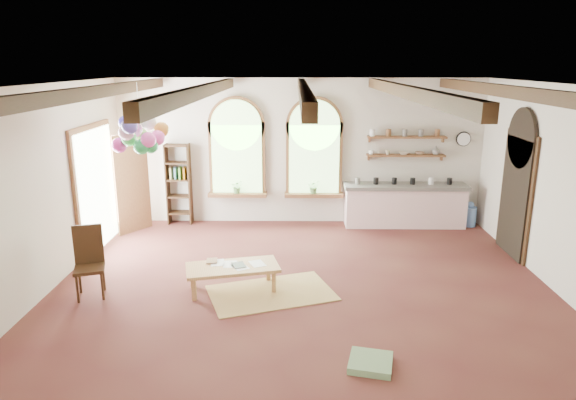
{
  "coord_description": "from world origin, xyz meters",
  "views": [
    {
      "loc": [
        -0.13,
        -7.72,
        3.51
      ],
      "look_at": [
        -0.24,
        0.6,
        1.28
      ],
      "focal_mm": 32.0,
      "sensor_mm": 36.0,
      "label": 1
    }
  ],
  "objects_px": {
    "balloon_cluster": "(140,135)",
    "side_chair": "(90,277)",
    "kitchen_counter": "(405,205)",
    "coffee_table": "(233,269)"
  },
  "relations": [
    {
      "from": "balloon_cluster",
      "to": "side_chair",
      "type": "bearing_deg",
      "value": -114.34
    },
    {
      "from": "side_chair",
      "to": "balloon_cluster",
      "type": "xyz_separation_m",
      "value": [
        0.56,
        1.24,
        2.01
      ]
    },
    {
      "from": "kitchen_counter",
      "to": "coffee_table",
      "type": "relative_size",
      "value": 1.72
    },
    {
      "from": "balloon_cluster",
      "to": "coffee_table",
      "type": "bearing_deg",
      "value": -31.94
    },
    {
      "from": "side_chair",
      "to": "balloon_cluster",
      "type": "distance_m",
      "value": 2.43
    },
    {
      "from": "kitchen_counter",
      "to": "coffee_table",
      "type": "bearing_deg",
      "value": -135.02
    },
    {
      "from": "kitchen_counter",
      "to": "coffee_table",
      "type": "xyz_separation_m",
      "value": [
        -3.4,
        -3.4,
        -0.11
      ]
    },
    {
      "from": "side_chair",
      "to": "coffee_table",
      "type": "bearing_deg",
      "value": 6.14
    },
    {
      "from": "kitchen_counter",
      "to": "side_chair",
      "type": "relative_size",
      "value": 2.43
    },
    {
      "from": "kitchen_counter",
      "to": "balloon_cluster",
      "type": "xyz_separation_m",
      "value": [
        -5.01,
        -2.4,
        1.86
      ]
    }
  ]
}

